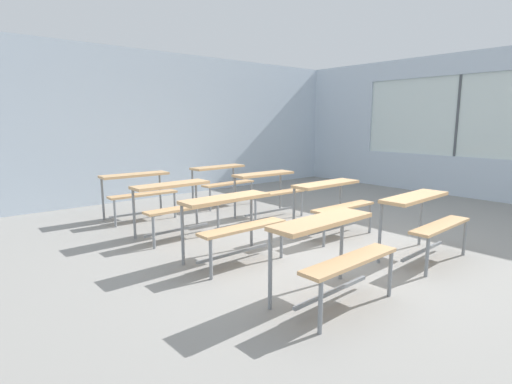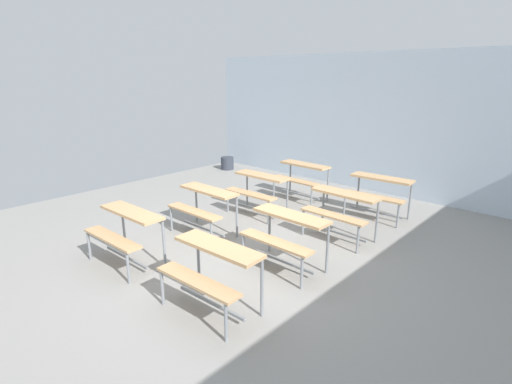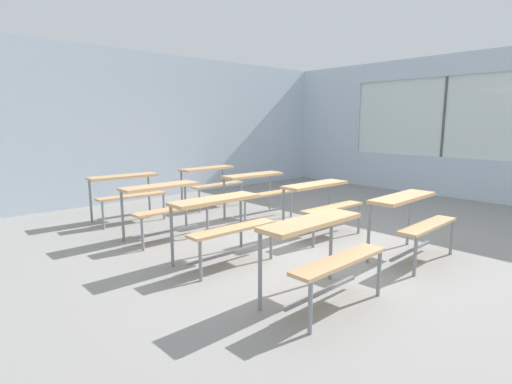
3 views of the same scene
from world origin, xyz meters
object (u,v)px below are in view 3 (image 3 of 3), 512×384
desk_bench_r0c0 (321,241)px  desk_bench_r3c1 (211,177)px  desk_bench_r1c1 (321,197)px  desk_bench_r1c0 (221,215)px  desk_bench_r0c1 (411,212)px  desk_bench_r2c0 (164,198)px  desk_bench_r3c0 (126,187)px  desk_bench_r2c1 (257,185)px

desk_bench_r0c0 → desk_bench_r3c1: size_ratio=0.99×
desk_bench_r1c1 → desk_bench_r1c0: bearing=179.0°
desk_bench_r0c0 → desk_bench_r0c1: size_ratio=0.99×
desk_bench_r2c0 → desk_bench_r3c1: bearing=36.6°
desk_bench_r3c0 → desk_bench_r2c1: bearing=-35.3°
desk_bench_r1c0 → desk_bench_r2c1: (1.74, 1.33, 0.00)m
desk_bench_r3c1 → desk_bench_r1c0: bearing=-125.9°
desk_bench_r2c1 → desk_bench_r2c0: bearing=-177.3°
desk_bench_r2c0 → desk_bench_r1c0: bearing=-91.2°
desk_bench_r2c0 → desk_bench_r3c1: size_ratio=0.99×
desk_bench_r0c1 → desk_bench_r2c1: same height
desk_bench_r0c1 → desk_bench_r0c0: bearing=179.1°
desk_bench_r2c0 → desk_bench_r3c1: 2.20m
desk_bench_r0c1 → desk_bench_r2c0: bearing=120.7°
desk_bench_r2c0 → desk_bench_r3c0: (0.04, 1.32, 0.00)m
desk_bench_r2c0 → desk_bench_r3c0: size_ratio=0.99×
desk_bench_r0c1 → desk_bench_r1c0: 2.21m
desk_bench_r0c1 → desk_bench_r1c0: size_ratio=1.02×
desk_bench_r0c0 → desk_bench_r1c1: bearing=37.5°
desk_bench_r3c0 → desk_bench_r1c0: bearing=-88.9°
desk_bench_r0c1 → desk_bench_r3c1: bearing=87.7°
desk_bench_r0c0 → desk_bench_r3c0: bearing=88.4°
desk_bench_r0c0 → desk_bench_r0c1: 1.71m
desk_bench_r2c1 → desk_bench_r3c0: (-1.70, 1.29, 0.00)m
desk_bench_r1c0 → desk_bench_r3c0: size_ratio=0.99×
desk_bench_r2c0 → desk_bench_r3c0: 1.32m
desk_bench_r0c0 → desk_bench_r2c1: (1.71, 2.74, 0.00)m
desk_bench_r1c1 → desk_bench_r3c0: (-1.68, 2.67, 0.00)m
desk_bench_r0c0 → desk_bench_r3c1: bearing=65.8°
desk_bench_r1c0 → desk_bench_r2c0: (0.00, 1.30, 0.00)m
desk_bench_r1c1 → desk_bench_r2c1: size_ratio=0.99×
desk_bench_r0c0 → desk_bench_r2c0: 2.71m
desk_bench_r0c0 → desk_bench_r2c0: same height
desk_bench_r0c1 → desk_bench_r2c0: 3.19m
desk_bench_r0c0 → desk_bench_r2c0: bearing=89.2°
desk_bench_r2c1 → desk_bench_r3c0: size_ratio=1.00×
desk_bench_r2c1 → desk_bench_r3c1: 1.32m
desk_bench_r0c1 → desk_bench_r3c0: 4.33m
desk_bench_r0c0 → desk_bench_r3c0: size_ratio=1.00×
desk_bench_r1c1 → desk_bench_r3c0: same height
desk_bench_r1c0 → desk_bench_r3c1: (1.73, 2.65, 0.00)m
desk_bench_r0c0 → desk_bench_r0c1: (1.71, 0.04, 0.00)m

